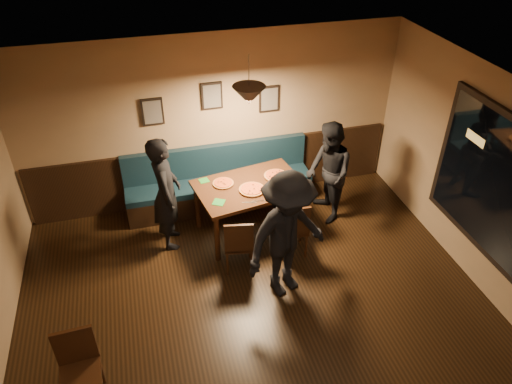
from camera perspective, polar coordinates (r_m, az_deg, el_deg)
floor at (r=5.89m, az=2.44°, el=-19.67°), size 7.00×7.00×0.00m
ceiling at (r=3.97m, az=3.42°, el=4.62°), size 7.00×7.00×0.00m
wall_back at (r=7.63m, az=-5.11°, el=8.24°), size 6.00×0.00×6.00m
wainscot at (r=8.05m, az=-4.74°, el=2.40°), size 5.88×0.06×1.00m
booth_bench at (r=7.82m, az=-4.36°, el=1.38°), size 3.00×0.60×1.00m
window_frame at (r=6.44m, az=27.42°, el=-0.33°), size 0.06×2.56×1.86m
window_glass at (r=6.42m, az=27.22°, el=-0.37°), size 0.00×2.40×2.40m
picture_left at (r=7.39m, az=-12.13°, el=9.27°), size 0.32×0.04×0.42m
picture_center at (r=7.41m, az=-5.24°, el=11.25°), size 0.32×0.04×0.42m
picture_right at (r=7.66m, az=1.56°, el=10.96°), size 0.32×0.04×0.42m
pendant_lamp at (r=6.40m, az=-0.83°, el=11.37°), size 0.44×0.44×0.25m
dining_table at (r=7.32m, az=-0.71°, el=-1.92°), size 1.71×1.26×0.84m
chair_near_left at (r=6.67m, az=-2.07°, el=-5.93°), size 0.45×0.45×0.88m
chair_near_right at (r=6.93m, az=4.31°, el=-4.08°), size 0.43×0.43×0.91m
diner_left at (r=6.95m, az=-10.58°, el=-0.18°), size 0.47×0.67×1.76m
diner_right at (r=7.47m, az=8.57°, el=2.22°), size 0.64×0.81×1.64m
diner_front at (r=6.05m, az=3.70°, el=-5.20°), size 1.34×1.05×1.82m
pizza_a at (r=7.11m, az=-3.90°, el=1.04°), size 0.32×0.32×0.04m
pizza_b at (r=6.95m, az=-0.49°, el=0.30°), size 0.42×0.42×0.04m
pizza_c at (r=7.26m, az=2.38°, el=1.93°), size 0.46×0.46×0.04m
soda_glass at (r=6.96m, az=4.88°, el=0.69°), size 0.08×0.08×0.14m
tabasco_bottle at (r=7.15m, az=3.69°, el=1.70°), size 0.04×0.04×0.13m
napkin_a at (r=7.22m, az=-6.17°, el=1.36°), size 0.16×0.16×0.01m
napkin_b at (r=6.74m, az=-4.42°, el=-1.22°), size 0.22×0.22×0.01m
cutlery_set at (r=6.74m, az=-0.30°, el=-1.16°), size 0.17×0.06×0.00m
cafe_chair_far at (r=5.54m, az=-20.07°, el=-19.60°), size 0.43×0.43×0.93m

